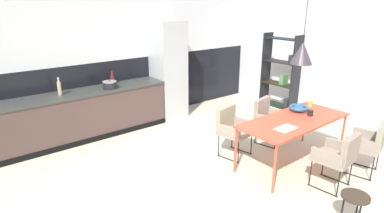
# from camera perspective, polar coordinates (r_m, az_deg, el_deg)

# --- Properties ---
(ground_plane) EXTENTS (8.94, 8.94, 0.00)m
(ground_plane) POSITION_cam_1_polar(r_m,az_deg,el_deg) (4.77, 6.16, -12.25)
(ground_plane) COLOR beige
(back_wall_splashback_dark) EXTENTS (6.87, 0.12, 1.32)m
(back_wall_splashback_dark) POSITION_cam_1_polar(r_m,az_deg,el_deg) (6.79, -11.43, 3.04)
(back_wall_splashback_dark) COLOR black
(back_wall_splashback_dark) RESTS_ON ground
(back_wall_panel_upper) EXTENTS (6.87, 0.12, 1.32)m
(back_wall_panel_upper) POSITION_cam_1_polar(r_m,az_deg,el_deg) (6.57, -12.18, 14.20)
(back_wall_panel_upper) COLOR silver
(back_wall_panel_upper) RESTS_ON back_wall_splashback_dark
(side_wall_right) EXTENTS (0.12, 6.08, 2.64)m
(side_wall_right) POSITION_cam_1_polar(r_m,az_deg,el_deg) (7.01, 26.96, 7.42)
(side_wall_right) COLOR silver
(side_wall_right) RESTS_ON ground
(kitchen_counter) EXTENTS (3.77, 0.63, 0.89)m
(kitchen_counter) POSITION_cam_1_polar(r_m,az_deg,el_deg) (6.05, -21.67, -2.02)
(kitchen_counter) COLOR #4C3934
(kitchen_counter) RESTS_ON ground
(refrigerator_column) EXTENTS (0.61, 0.60, 2.06)m
(refrigerator_column) POSITION_cam_1_polar(r_m,az_deg,el_deg) (6.78, -4.30, 6.58)
(refrigerator_column) COLOR #ADAFB2
(refrigerator_column) RESTS_ON ground
(dining_table) EXTENTS (1.85, 0.78, 0.74)m
(dining_table) POSITION_cam_1_polar(r_m,az_deg,el_deg) (5.02, 18.04, -2.68)
(dining_table) COLOR #D84B31
(dining_table) RESTS_ON ground
(armchair_near_window) EXTENTS (0.56, 0.55, 0.80)m
(armchair_near_window) POSITION_cam_1_polar(r_m,az_deg,el_deg) (5.18, 7.22, -3.45)
(armchair_near_window) COLOR gray
(armchair_near_window) RESTS_ON ground
(armchair_head_of_table) EXTENTS (0.53, 0.51, 0.80)m
(armchair_head_of_table) POSITION_cam_1_polar(r_m,az_deg,el_deg) (4.64, 25.22, -7.75)
(armchair_head_of_table) COLOR gray
(armchair_head_of_table) RESTS_ON ground
(armchair_facing_counter) EXTENTS (0.57, 0.56, 0.80)m
(armchair_facing_counter) POSITION_cam_1_polar(r_m,az_deg,el_deg) (5.77, 13.55, -1.59)
(armchair_facing_counter) COLOR gray
(armchair_facing_counter) RESTS_ON ground
(armchair_far_side) EXTENTS (0.57, 0.56, 0.82)m
(armchair_far_side) POSITION_cam_1_polar(r_m,az_deg,el_deg) (5.24, 29.70, -5.42)
(armchair_far_side) COLOR gray
(armchair_far_side) RESTS_ON ground
(fruit_bowl) EXTENTS (0.31, 0.31, 0.09)m
(fruit_bowl) POSITION_cam_1_polar(r_m,az_deg,el_deg) (5.37, 18.79, -0.23)
(fruit_bowl) COLOR #33607F
(fruit_bowl) RESTS_ON dining_table
(open_book) EXTENTS (0.31, 0.19, 0.02)m
(open_book) POSITION_cam_1_polar(r_m,az_deg,el_deg) (4.61, 16.68, -3.81)
(open_book) COLOR white
(open_book) RESTS_ON dining_table
(mug_tall_blue) EXTENTS (0.12, 0.07, 0.10)m
(mug_tall_blue) POSITION_cam_1_polar(r_m,az_deg,el_deg) (5.70, 20.72, 0.53)
(mug_tall_blue) COLOR gold
(mug_tall_blue) RESTS_ON dining_table
(mug_glass_clear) EXTENTS (0.13, 0.09, 0.09)m
(mug_glass_clear) POSITION_cam_1_polar(r_m,az_deg,el_deg) (5.23, 20.70, -1.07)
(mug_glass_clear) COLOR black
(mug_glass_clear) RESTS_ON dining_table
(cooking_pot) EXTENTS (0.26, 0.26, 0.16)m
(cooking_pot) POSITION_cam_1_polar(r_m,az_deg,el_deg) (6.05, -14.70, 3.82)
(cooking_pot) COLOR black
(cooking_pot) RESTS_ON kitchen_counter
(bottle_spice_small) EXTENTS (0.07, 0.07, 0.31)m
(bottle_spice_small) POSITION_cam_1_polar(r_m,az_deg,el_deg) (5.89, -22.92, 3.14)
(bottle_spice_small) COLOR tan
(bottle_spice_small) RESTS_ON kitchen_counter
(bottle_wine_green) EXTENTS (0.07, 0.07, 0.26)m
(bottle_wine_green) POSITION_cam_1_polar(r_m,az_deg,el_deg) (6.35, -14.24, 4.87)
(bottle_wine_green) COLOR maroon
(bottle_wine_green) RESTS_ON kitchen_counter
(side_stool) EXTENTS (0.30, 0.30, 0.44)m
(side_stool) POSITION_cam_1_polar(r_m,az_deg,el_deg) (3.98, 27.47, -14.70)
(side_stool) COLOR #382B21
(side_stool) RESTS_ON ground
(open_shelf_unit) EXTENTS (0.30, 0.81, 1.80)m
(open_shelf_unit) POSITION_cam_1_polar(r_m,az_deg,el_deg) (7.03, 15.87, 5.33)
(open_shelf_unit) COLOR black
(open_shelf_unit) RESTS_ON ground
(pendant_lamp_over_table_near) EXTENTS (0.31, 0.31, 1.00)m
(pendant_lamp_over_table_near) POSITION_cam_1_polar(r_m,az_deg,el_deg) (4.76, 19.33, 9.14)
(pendant_lamp_over_table_near) COLOR black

